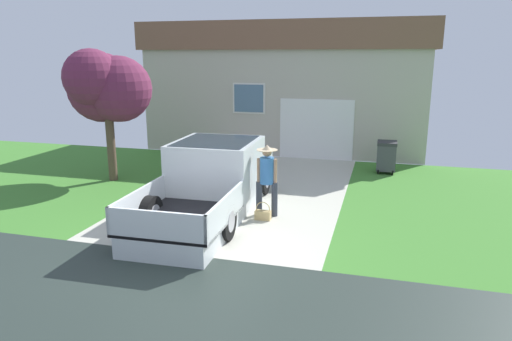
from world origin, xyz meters
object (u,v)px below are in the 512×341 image
object	(u,v)px
pickup_truck	(214,180)
front_yard_tree	(106,86)
house_with_garage	(293,84)
person_with_hat	(267,175)
handbag	(263,214)
wheeled_trash_bin	(386,156)

from	to	relation	value
pickup_truck	front_yard_tree	world-z (taller)	front_yard_tree
front_yard_tree	house_with_garage	bearing A→B (deg)	62.29
person_with_hat	handbag	xyz separation A→B (m)	(-0.01, -0.31, -0.85)
house_with_garage	person_with_hat	bearing A→B (deg)	-82.33
wheeled_trash_bin	house_with_garage	bearing A→B (deg)	130.53
pickup_truck	handbag	world-z (taller)	pickup_truck
person_with_hat	wheeled_trash_bin	world-z (taller)	person_with_hat
person_with_hat	house_with_garage	distance (m)	9.88
house_with_garage	pickup_truck	bearing A→B (deg)	-90.17
front_yard_tree	wheeled_trash_bin	world-z (taller)	front_yard_tree
person_with_hat	house_with_garage	world-z (taller)	house_with_garage
pickup_truck	house_with_garage	xyz separation A→B (m)	(0.03, 9.59, 1.73)
person_with_hat	wheeled_trash_bin	distance (m)	5.72
handbag	wheeled_trash_bin	size ratio (longest dim) A/B	0.42
front_yard_tree	handbag	bearing A→B (deg)	-23.22
pickup_truck	person_with_hat	distance (m)	1.36
house_with_garage	handbag	bearing A→B (deg)	-82.63
pickup_truck	wheeled_trash_bin	distance (m)	6.36
house_with_garage	front_yard_tree	xyz separation A→B (m)	(-4.04, -7.70, 0.30)
pickup_truck	wheeled_trash_bin	size ratio (longest dim) A/B	5.38
person_with_hat	front_yard_tree	bearing A→B (deg)	-24.88
pickup_truck	wheeled_trash_bin	bearing A→B (deg)	49.52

